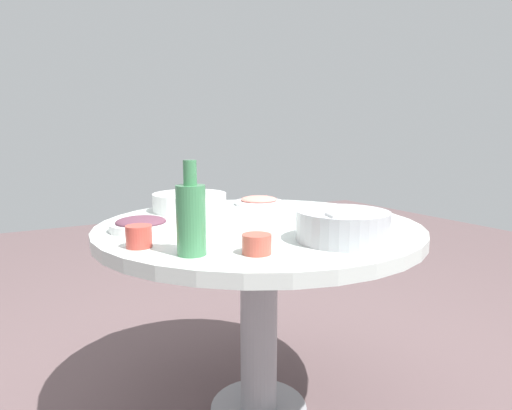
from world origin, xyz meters
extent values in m
cylinder|color=#99999E|center=(0.00, 0.00, 0.01)|extent=(0.36, 0.36, 0.03)
cylinder|color=#99999E|center=(0.00, 0.00, 0.36)|extent=(0.14, 0.14, 0.67)
cylinder|color=silver|center=(0.00, 0.00, 0.72)|extent=(1.12, 1.12, 0.04)
cylinder|color=#B2B5BA|center=(-0.35, -0.08, 0.78)|extent=(0.27, 0.27, 0.09)
ellipsoid|color=white|center=(-0.35, -0.08, 0.79)|extent=(0.22, 0.22, 0.10)
cube|color=white|center=(-0.42, -0.06, 0.83)|extent=(0.10, 0.16, 0.01)
cylinder|color=white|center=(0.35, 0.12, 0.77)|extent=(0.30, 0.30, 0.07)
cylinder|color=black|center=(0.35, 0.12, 0.77)|extent=(0.26, 0.26, 0.05)
cylinder|color=silver|center=(0.35, 0.12, 0.80)|extent=(0.33, 0.06, 0.01)
cylinder|color=white|center=(-0.06, -0.30, 0.75)|extent=(0.23, 0.23, 0.02)
ellipsoid|color=#DAB47D|center=(-0.06, -0.30, 0.76)|extent=(0.16, 0.16, 0.03)
cylinder|color=silver|center=(0.08, 0.39, 0.75)|extent=(0.20, 0.20, 0.03)
ellipsoid|color=#5A3242|center=(0.08, 0.39, 0.77)|extent=(0.16, 0.16, 0.03)
cylinder|color=silver|center=(0.34, -0.20, 0.75)|extent=(0.21, 0.21, 0.02)
ellipsoid|color=#E67E71|center=(0.34, -0.20, 0.76)|extent=(0.16, 0.16, 0.03)
cylinder|color=#3E8151|center=(-0.27, 0.35, 0.83)|extent=(0.08, 0.08, 0.18)
cylinder|color=#3E8151|center=(-0.27, 0.35, 0.95)|extent=(0.03, 0.03, 0.06)
cylinder|color=#C3453A|center=(-0.13, 0.45, 0.77)|extent=(0.07, 0.07, 0.06)
cylinder|color=#BC5141|center=(-0.34, 0.21, 0.76)|extent=(0.08, 0.08, 0.05)
camera|label=1|loc=(-1.26, 0.74, 1.04)|focal=29.69mm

